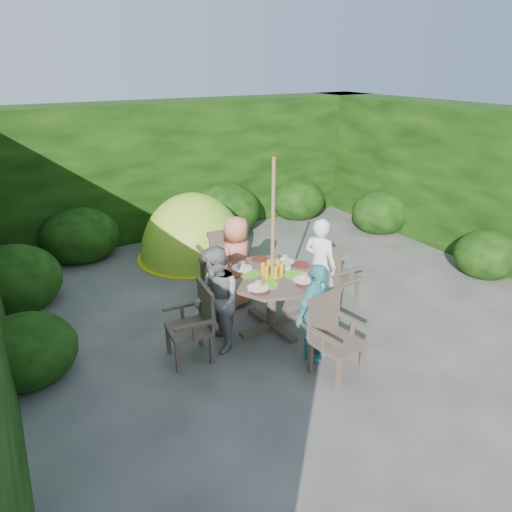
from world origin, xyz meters
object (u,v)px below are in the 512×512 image
garden_chair_back (225,260)px  child_front (315,313)px  patio_table (272,283)px  child_right (320,265)px  parasol_pole (273,248)px  child_back (237,261)px  garden_chair_left (195,322)px  child_left (217,300)px  garden_chair_front (333,334)px  garden_chair_right (335,273)px  dome_tent (195,256)px

garden_chair_back → child_front: bearing=101.1°
patio_table → garden_chair_back: (-0.12, 1.08, -0.08)m
garden_chair_back → child_right: 1.37m
parasol_pole → child_back: bearing=95.4°
garden_chair_left → child_back: bearing=136.6°
child_left → child_front: size_ratio=1.09×
patio_table → parasol_pole: 0.47m
child_left → patio_table: bearing=101.3°
garden_chair_back → child_right: child_right is taller
child_right → child_front: bearing=118.4°
parasol_pole → garden_chair_front: parasol_pole is taller
child_front → garden_chair_back: bearing=74.8°
parasol_pole → garden_chair_front: bearing=-84.9°
garden_chair_front → child_right: bearing=49.3°
garden_chair_front → child_back: bearing=85.3°
patio_table → child_left: child_left is taller
garden_chair_left → garden_chair_right: bearing=100.7°
garden_chair_front → child_left: 1.37m
garden_chair_front → child_front: child_front is taller
parasol_pole → child_right: (0.80, 0.08, -0.44)m
garden_chair_front → child_right: 1.38m
garden_chair_left → child_right: child_right is taller
parasol_pole → child_right: size_ratio=1.66×
garden_chair_front → child_left: size_ratio=0.68×
child_left → dome_tent: (0.84, 2.73, -0.64)m
child_back → dome_tent: (0.12, 1.86, -0.64)m
garden_chair_front → patio_table: bearing=84.9°
child_back → garden_chair_front: bearing=72.5°
child_left → child_front: bearing=56.2°
child_back → child_front: child_back is taller
patio_table → parasol_pole: parasol_pole is taller
child_left → garden_chair_back: bearing=155.5°
parasol_pole → child_back: size_ratio=1.71×
patio_table → child_front: child_front is taller
child_front → parasol_pole: bearing=74.3°
garden_chair_right → child_front: child_front is taller
garden_chair_right → garden_chair_left: size_ratio=1.01×
parasol_pole → child_right: bearing=5.4°
garden_chair_right → child_left: child_left is taller
garden_chair_left → child_right: bearing=100.7°
patio_table → parasol_pole: bearing=-161.8°
parasol_pole → dome_tent: 2.87m
patio_table → dome_tent: (0.04, 2.65, -0.63)m
garden_chair_right → parasol_pole: bearing=91.8°
garden_chair_back → parasol_pole: bearing=101.4°
garden_chair_left → garden_chair_back: 1.55m
garden_chair_right → garden_chair_back: garden_chair_back is taller
child_back → dome_tent: 1.97m
garden_chair_front → child_back: 1.91m
child_right → dome_tent: (-0.75, 2.58, -0.66)m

